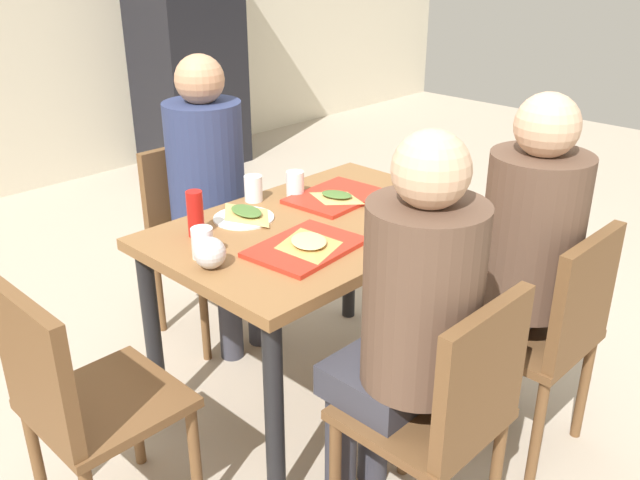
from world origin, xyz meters
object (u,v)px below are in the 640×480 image
Objects in this scene: plastic_cup_d at (295,184)px; chair_far_side at (196,226)px; person_far_side at (212,181)px; pizza_slice_b at (337,196)px; pizza_slice_c at (246,213)px; plastic_cup_c at (202,243)px; main_table at (320,247)px; pizza_slice_d at (400,222)px; chair_near_left at (446,409)px; plastic_cup_a at (253,188)px; foil_bundle at (210,253)px; chair_near_right at (549,327)px; person_in_red at (410,313)px; tray_red_far at (336,197)px; pizza_slice_a at (309,243)px; plastic_cup_b at (398,231)px; tray_red_near at (305,247)px; paper_plate_center at (244,218)px; condiment_bottle at (195,214)px; paper_plate_near_edge at (397,222)px; chair_left_end at (77,398)px; drink_fridge at (186,41)px; person_in_brown_jacket at (520,247)px; soda_can at (403,172)px.

chair_far_side is at bearing 102.86° from plastic_cup_d.
person_far_side reaches higher than pizza_slice_b.
plastic_cup_c is at bearing -152.83° from pizza_slice_c.
pizza_slice_d reaches higher than main_table.
person_far_side reaches higher than chair_near_left.
foil_bundle is (-0.47, -0.35, 0.00)m from plastic_cup_a.
chair_far_side is at bearing 100.89° from chair_near_right.
person_in_red is 0.90m from tray_red_far.
person_in_red is 12.58× the size of foil_bundle.
pizza_slice_d reaches higher than tray_red_far.
plastic_cup_b is at bearing -38.78° from pizza_slice_a.
tray_red_far is at bearing 31.16° from tray_red_near.
condiment_bottle reaches higher than paper_plate_center.
foil_bundle reaches higher than tray_red_far.
condiment_bottle is at bearing 96.03° from person_in_red.
chair_far_side is 0.76m from pizza_slice_b.
chair_near_right is 1.18m from plastic_cup_a.
plastic_cup_b is 1.00× the size of foil_bundle.
person_far_side is 3.50× the size of tray_red_far.
paper_plate_center and paper_plate_near_edge have the same top height.
chair_left_end reaches higher than paper_plate_near_edge.
chair_near_right is 2.36× the size of tray_red_far.
main_table is 4.88× the size of pizza_slice_d.
drink_fridge is at bearing 71.79° from chair_near_right.
pizza_slice_c is at bearing 108.84° from plastic_cup_b.
chair_near_left is at bearing -77.88° from plastic_cup_c.
person_far_side is 12.58× the size of foil_bundle.
main_table is 5.38× the size of paper_plate_center.
chair_near_left is (-0.30, -0.77, -0.15)m from main_table.
tray_red_near is at bearing 135.51° from person_in_brown_jacket.
person_far_side is (-0.00, -0.14, 0.25)m from chair_far_side.
person_in_brown_jacket is at bearing -74.15° from paper_plate_near_edge.
chair_left_end is 0.83m from pizza_slice_a.
tray_red_near and tray_red_far have the same top height.
plastic_cup_b is 0.62× the size of condiment_bottle.
chair_near_right is 3.50× the size of pizza_slice_d.
person_far_side reaches higher than chair_far_side.
drink_fridge reaches higher than chair_near_right.
tray_red_near is (-0.21, -0.13, 0.11)m from main_table.
person_far_side is at bearing 32.81° from chair_left_end.
person_in_red reaches higher than chair_far_side.
tray_red_near is at bearing 140.86° from plastic_cup_b.
condiment_bottle is at bearing 170.76° from tray_red_far.
paper_plate_center is 0.71m from soda_can.
paper_plate_center is 0.36m from pizza_slice_a.
pizza_slice_d is at bearing -71.00° from plastic_cup_a.
chair_far_side is 3.50× the size of pizza_slice_d.
person_in_red reaches higher than main_table.
chair_left_end is at bearing -167.10° from plastic_cup_d.
pizza_slice_c is at bearing 82.01° from tray_red_near.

